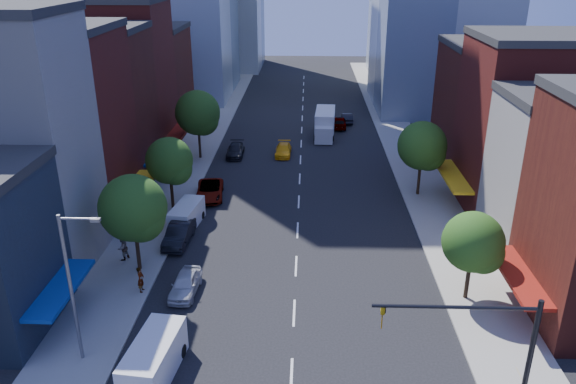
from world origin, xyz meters
name	(u,v)px	position (x,y,z in m)	size (l,w,h in m)	color
ground	(291,376)	(0.00, 0.00, 0.00)	(220.00, 220.00, 0.00)	black
sidewalk_left	(198,147)	(-12.50, 40.00, 0.07)	(5.00, 120.00, 0.15)	gray
sidewalk_right	(405,149)	(12.50, 40.00, 0.07)	(5.00, 120.00, 0.15)	gray
bldg_left_2	(50,128)	(-21.00, 20.50, 8.00)	(12.00, 9.00, 16.00)	maroon
bldg_left_3	(88,109)	(-21.00, 29.00, 7.50)	(12.00, 8.00, 15.00)	#4E1913
bldg_left_4	(114,82)	(-21.00, 37.50, 8.50)	(12.00, 9.00, 17.00)	maroon
bldg_left_5	(140,82)	(-21.00, 47.00, 6.50)	(12.00, 10.00, 13.00)	#4E1913
bldg_right_2	(537,127)	(21.00, 24.00, 7.50)	(12.00, 10.00, 15.00)	maroon
bldg_right_3	(500,110)	(21.00, 34.00, 6.50)	(12.00, 10.00, 13.00)	#4E1913
traffic_signal	(513,377)	(9.94, -4.50, 4.16)	(7.24, 2.24, 8.00)	black
streetlight	(73,280)	(-11.81, 1.00, 5.28)	(2.25, 0.25, 9.00)	slate
tree_left_near	(135,211)	(-11.35, 10.92, 4.87)	(4.80, 4.80, 7.30)	black
tree_left_mid	(171,163)	(-11.35, 21.92, 4.53)	(4.20, 4.20, 6.65)	black
tree_left_far	(199,115)	(-11.35, 35.92, 5.20)	(5.00, 5.00, 7.75)	black
tree_right_near	(475,245)	(11.65, 7.92, 4.19)	(4.00, 4.00, 6.20)	black
tree_right_far	(424,148)	(11.65, 25.92, 4.86)	(4.60, 4.60, 7.20)	black
parked_car_front	(185,284)	(-7.50, 8.12, 0.71)	(1.68, 4.17, 1.42)	#BCBCC1
parked_car_second	(179,234)	(-9.50, 15.40, 0.80)	(1.69, 4.85, 1.60)	black
parked_car_third	(210,190)	(-8.54, 24.75, 0.74)	(2.45, 5.31, 1.48)	#999999
parked_car_rear	(235,150)	(-7.58, 37.08, 0.68)	(1.89, 4.66, 1.35)	black
cargo_van_near	(153,361)	(-7.52, -0.32, 1.11)	(2.69, 5.46, 2.24)	silver
cargo_van_far	(186,216)	(-9.52, 18.48, 0.97)	(2.44, 4.79, 1.95)	silver
taxi	(283,150)	(-2.03, 37.54, 0.64)	(1.78, 4.38, 1.27)	#FFB20D
traffic_car_oncoming	(347,118)	(6.28, 51.93, 0.67)	(1.41, 4.05, 1.33)	black
traffic_car_far	(340,122)	(5.10, 49.26, 0.78)	(1.84, 4.56, 1.55)	#999999
box_truck	(325,124)	(2.99, 45.53, 1.52)	(2.86, 8.12, 3.22)	silver
pedestrian_near	(141,279)	(-10.51, 8.00, 1.07)	(0.67, 0.44, 1.84)	#999999
pedestrian_far	(123,248)	(-13.09, 12.32, 1.13)	(0.95, 0.74, 1.95)	#999999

